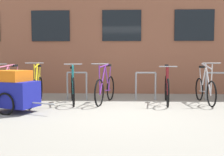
{
  "coord_description": "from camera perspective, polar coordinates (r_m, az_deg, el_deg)",
  "views": [
    {
      "loc": [
        0.01,
        -5.51,
        1.17
      ],
      "look_at": [
        -0.26,
        1.6,
        0.65
      ],
      "focal_mm": 41.23,
      "sensor_mm": 36.0,
      "label": 1
    }
  ],
  "objects": [
    {
      "name": "ground_plane",
      "position": [
        5.63,
        2.08,
        -7.82
      ],
      "size": [
        42.0,
        42.0,
        0.0
      ],
      "primitive_type": "plane",
      "color": "gray"
    },
    {
      "name": "bike_rack",
      "position": [
        7.45,
        -0.19,
        -1.01
      ],
      "size": [
        6.61,
        0.05,
        0.81
      ],
      "color": "gray",
      "rests_on": "ground"
    },
    {
      "name": "bicycle_purple",
      "position": [
        6.91,
        -1.5,
        -2.29
      ],
      "size": [
        0.54,
        1.72,
        1.09
      ],
      "color": "black",
      "rests_on": "ground"
    },
    {
      "name": "bicycle_maroon",
      "position": [
        7.02,
        12.06,
        -2.25
      ],
      "size": [
        0.44,
        1.8,
        1.04
      ],
      "color": "black",
      "rests_on": "ground"
    },
    {
      "name": "bike_trailer",
      "position": [
        6.09,
        -20.67,
        -2.56
      ],
      "size": [
        1.47,
        0.87,
        0.94
      ],
      "color": "navy",
      "rests_on": "ground"
    },
    {
      "name": "bicycle_yellow",
      "position": [
        7.18,
        -16.16,
        -2.22
      ],
      "size": [
        0.48,
        1.74,
        1.11
      ],
      "color": "black",
      "rests_on": "ground"
    },
    {
      "name": "bicycle_silver",
      "position": [
        7.29,
        19.92,
        -2.32
      ],
      "size": [
        0.44,
        1.66,
        1.11
      ],
      "color": "black",
      "rests_on": "ground"
    },
    {
      "name": "bicycle_pink",
      "position": [
        7.44,
        -21.89,
        -2.14
      ],
      "size": [
        0.44,
        1.7,
        1.08
      ],
      "color": "black",
      "rests_on": "ground"
    },
    {
      "name": "storefront_building",
      "position": [
        12.65,
        2.16,
        10.32
      ],
      "size": [
        28.0,
        7.78,
        5.04
      ],
      "color": "brown",
      "rests_on": "ground"
    },
    {
      "name": "bicycle_teal",
      "position": [
        6.98,
        -8.71,
        -2.22
      ],
      "size": [
        0.53,
        1.7,
        1.08
      ],
      "color": "black",
      "rests_on": "ground"
    }
  ]
}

